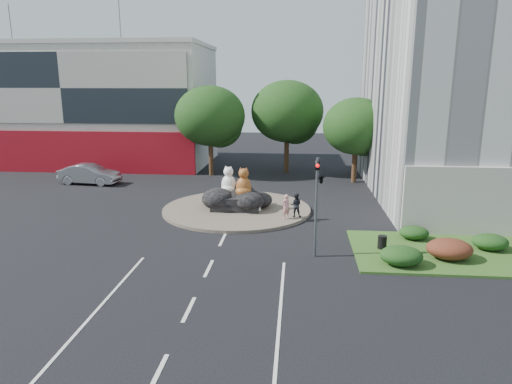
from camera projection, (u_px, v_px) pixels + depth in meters
ground at (209, 268)px, 21.37m from camera, size 120.00×120.00×0.00m
roundabout_island at (237, 209)px, 31.03m from camera, size 10.00×10.00×0.20m
rock_plinth at (237, 201)px, 30.90m from camera, size 3.20×2.60×0.90m
shophouse_block at (91, 105)px, 48.54m from camera, size 25.20×12.30×17.40m
grass_verge at (452, 253)px, 23.21m from camera, size 10.00×6.00×0.12m
tree_left at (211, 119)px, 41.86m from camera, size 6.46×6.46×8.27m
tree_mid at (288, 114)px, 43.10m from camera, size 6.84×6.84×8.76m
tree_right at (357, 129)px, 38.92m from camera, size 5.70×5.70×7.30m
hedge_near_green at (401, 256)px, 21.41m from camera, size 2.00×1.60×0.90m
hedge_red at (449, 249)px, 22.15m from camera, size 2.20×1.76×0.99m
hedge_mid_green at (490, 242)px, 23.40m from camera, size 1.80×1.44×0.81m
hedge_back_green at (414, 233)px, 24.98m from camera, size 1.60×1.28×0.72m
traffic_light at (319, 186)px, 22.01m from camera, size 0.44×1.24×5.00m
street_lamp at (446, 151)px, 26.93m from camera, size 2.34×0.22×8.06m
cat_white at (229, 180)px, 30.96m from camera, size 1.43×1.33×1.94m
cat_tabby at (244, 182)px, 30.25m from camera, size 1.25×1.11×1.97m
kitten_calico at (214, 203)px, 30.22m from camera, size 0.71×0.65×0.98m
kitten_white at (257, 206)px, 29.94m from camera, size 0.62×0.58×0.85m
pedestrian_pink at (286, 207)px, 28.35m from camera, size 0.68×0.65×1.56m
pedestrian_dark at (296, 205)px, 28.75m from camera, size 0.77×0.61×1.53m
parked_car at (90, 174)px, 39.05m from camera, size 5.34×2.32×1.71m
litter_bin at (382, 242)px, 23.55m from camera, size 0.55×0.55×0.68m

